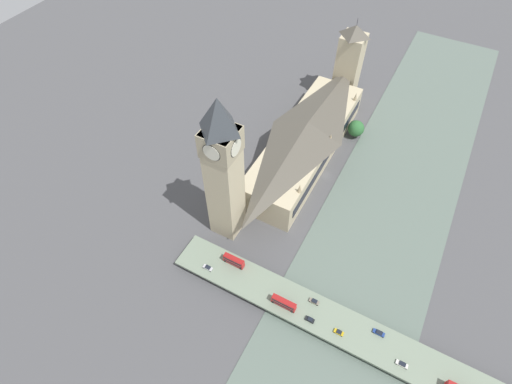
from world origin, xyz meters
TOP-DOWN VIEW (x-y plane):
  - ground_plane at (0.00, 0.00)m, footprint 600.00×600.00m
  - river_water at (-36.85, 0.00)m, footprint 61.71×360.00m
  - parliament_hall at (17.56, -8.00)m, footprint 29.57×105.01m
  - clock_tower at (30.92, 55.00)m, footprint 14.23×14.23m
  - victoria_tower at (17.61, -71.54)m, footprint 14.08×14.08m
  - road_bridge at (-36.85, 77.98)m, footprint 155.41×16.95m
  - double_decker_bus_mid at (16.42, 74.05)m, footprint 10.16×2.51m
  - double_decker_bus_rear at (-12.28, 81.42)m, footprint 11.05×2.46m
  - car_northbound_lead at (-24.76, 82.02)m, footprint 3.97×1.90m
  - car_northbound_tail at (25.67, 81.80)m, footprint 4.60×1.93m
  - car_southbound_lead at (-63.26, 81.41)m, footprint 4.68×1.86m
  - car_southbound_mid at (-51.67, 73.82)m, footprint 4.78×1.90m
  - car_southbound_tail at (-37.26, 81.32)m, footprint 3.97×1.85m
  - car_southbound_extra at (-23.22, 73.86)m, footprint 4.43×1.83m
  - tree_embankment_near at (-2.56, -38.09)m, footprint 9.65×9.65m
  - tree_embankment_mid at (-1.11, -39.72)m, footprint 6.78×6.78m

SIDE VIEW (x-z plane):
  - ground_plane at x=0.00m, z-range 0.00..0.00m
  - river_water at x=-36.85m, z-range 0.00..0.30m
  - road_bridge at x=-36.85m, z-range 1.19..5.20m
  - car_northbound_lead at x=-24.76m, z-range 4.00..5.36m
  - car_southbound_lead at x=-63.26m, z-range 4.01..5.36m
  - car_southbound_tail at x=-37.26m, z-range 4.00..5.38m
  - car_southbound_mid at x=-51.67m, z-range 4.00..5.45m
  - car_northbound_tail at x=25.67m, z-range 4.00..5.46m
  - car_southbound_extra at x=-23.22m, z-range 3.99..5.49m
  - tree_embankment_near at x=-2.56m, z-range 0.70..11.78m
  - tree_embankment_mid at x=-1.11m, z-range 1.44..11.14m
  - double_decker_bus_rear at x=-12.28m, z-range 4.26..8.97m
  - double_decker_bus_mid at x=16.42m, z-range 4.26..9.22m
  - parliament_hall at x=17.56m, z-range -0.11..25.68m
  - victoria_tower at x=17.61m, z-range -2.00..51.98m
  - clock_tower at x=30.92m, z-range 3.08..82.30m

